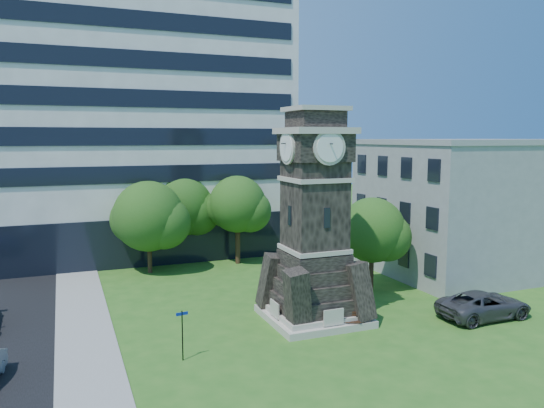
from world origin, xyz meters
name	(u,v)px	position (x,y,z in m)	size (l,w,h in m)	color
ground	(279,338)	(0.00, 0.00, 0.00)	(160.00, 160.00, 0.00)	#2A611B
sidewalk	(85,330)	(-9.50, 5.00, 0.03)	(3.00, 70.00, 0.06)	gray
clock_tower	(314,230)	(3.00, 2.00, 5.28)	(5.40, 5.40, 12.22)	beige
office_tall	(140,97)	(-3.20, 25.84, 14.22)	(26.20, 15.11, 28.60)	white
office_low	(473,205)	(19.97, 8.00, 5.21)	(15.20, 12.20, 10.40)	#97999C
car_east_lot	(484,305)	(12.41, -1.51, 0.79)	(2.62, 5.68, 1.58)	#414146
park_bench	(341,320)	(3.66, -0.09, 0.53)	(1.94, 0.52, 1.00)	black
street_sign	(182,329)	(-5.32, -0.87, 1.52)	(0.58, 0.06, 2.44)	black
tree_nw	(150,218)	(-4.08, 16.42, 4.30)	(6.03, 5.48, 7.22)	#332114
tree_nc	(182,207)	(-0.79, 19.95, 4.57)	(6.30, 5.72, 7.63)	#332114
tree_ne	(238,207)	(3.28, 16.80, 4.83)	(5.21, 4.74, 7.41)	#332114
tree_east	(373,232)	(9.48, 5.98, 4.04)	(4.95, 4.50, 6.46)	#332114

